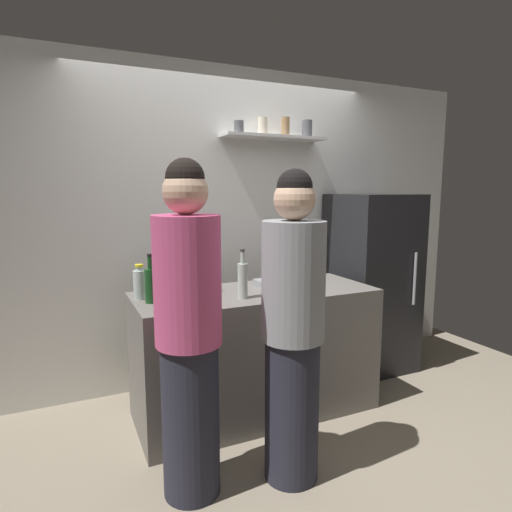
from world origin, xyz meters
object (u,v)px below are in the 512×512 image
Objects in this scene: wine_bottle_green_glass at (151,284)px; utensil_holder at (207,284)px; refrigerator at (371,282)px; person_grey_hoodie at (293,331)px; water_bottle_plastic at (140,284)px; wine_bottle_pale_glass at (243,279)px; baking_pan at (281,283)px; person_pink_top at (189,334)px; wine_bottle_amber_glass at (185,286)px.

utensil_holder is at bearing 18.51° from wine_bottle_green_glass.
refrigerator is 1.80m from person_grey_hoodie.
wine_bottle_pale_glass is at bearing -22.89° from water_bottle_plastic.
person_pink_top is at bearing -141.99° from baking_pan.
refrigerator is at bearing 7.68° from utensil_holder.
person_grey_hoodie is (0.43, -0.57, -0.17)m from wine_bottle_amber_glass.
wine_bottle_pale_glass is 0.67m from water_bottle_plastic.
wine_bottle_green_glass reaches higher than baking_pan.
baking_pan is at bearing 16.89° from wine_bottle_amber_glass.
refrigerator is at bearing -61.33° from person_grey_hoodie.
person_pink_top reaches higher than wine_bottle_green_glass.
water_bottle_plastic is (-2.08, -0.23, 0.22)m from refrigerator.
baking_pan is at bearing -165.16° from refrigerator.
person_grey_hoodie is 0.97× the size of person_pink_top.
wine_bottle_green_glass is at bearing 151.56° from person_pink_top.
wine_bottle_amber_glass is 0.19× the size of person_grey_hoodie.
person_grey_hoodie is at bearing -52.72° from wine_bottle_amber_glass.
wine_bottle_pale_glass is (-0.39, -0.21, 0.10)m from baking_pan.
wine_bottle_green_glass is at bearing 30.86° from person_grey_hoodie.
person_pink_top is at bearing -153.42° from refrigerator.
person_grey_hoodie is at bearing -142.49° from refrigerator.
wine_bottle_pale_glass is at bearing 99.84° from person_pink_top.
wine_bottle_amber_glass is at bearing 28.43° from person_grey_hoodie.
wine_bottle_green_glass is at bearing 166.48° from wine_bottle_pale_glass.
refrigerator is 0.89× the size of person_pink_top.
utensil_holder is 0.64× the size of wine_bottle_pale_glass.
baking_pan is 0.88m from person_grey_hoodie.
wine_bottle_amber_glass is 0.24m from wine_bottle_green_glass.
refrigerator is at bearing 9.96° from wine_bottle_green_glass.
wine_bottle_green_glass is 0.18× the size of person_pink_top.
wine_bottle_green_glass is at bearing 136.93° from wine_bottle_amber_glass.
wine_bottle_green_glass is 1.35× the size of water_bottle_plastic.
baking_pan is 1.48× the size of water_bottle_plastic.
wine_bottle_amber_glass is at bearing -52.28° from water_bottle_plastic.
wine_bottle_pale_glass is 0.19× the size of person_pink_top.
utensil_holder is at bearing 119.30° from wine_bottle_pale_glass.
wine_bottle_amber_glass is 0.99× the size of wine_bottle_pale_glass.
wine_bottle_green_glass is (-0.96, -0.07, 0.09)m from baking_pan.
wine_bottle_pale_glass is 1.42× the size of water_bottle_plastic.
water_bottle_plastic is 0.13× the size of person_grey_hoodie.
person_grey_hoodie is 0.56m from person_pink_top.
wine_bottle_green_glass is at bearing -161.49° from utensil_holder.
person_grey_hoodie is (-0.35, -0.81, -0.07)m from baking_pan.
utensil_holder is 0.32m from wine_bottle_pale_glass.
wine_bottle_amber_glass is 0.37m from water_bottle_plastic.
wine_bottle_green_glass is (-0.18, 0.17, -0.01)m from wine_bottle_amber_glass.
utensil_holder is 0.12× the size of person_grey_hoodie.
person_pink_top is at bearing -84.10° from wine_bottle_green_glass.
baking_pan is at bearing -6.85° from utensil_holder.
wine_bottle_green_glass is 0.18× the size of person_grey_hoodie.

